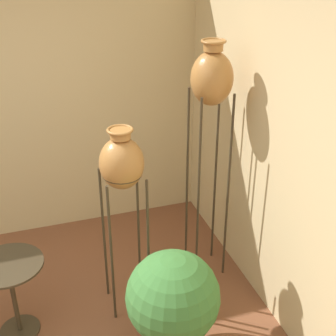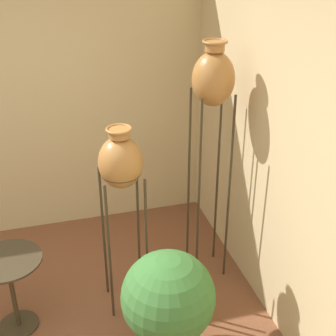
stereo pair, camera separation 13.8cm
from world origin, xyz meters
name	(u,v)px [view 2 (the right image)]	position (x,y,z in m)	size (l,w,h in m)	color
wall_right	(321,186)	(2.17, 0.00, 1.35)	(0.06, 8.28, 2.70)	#D1B784
vase_stand_tall	(213,85)	(1.85, 1.03, 1.71)	(0.32, 0.32, 2.04)	#382D1E
vase_stand_medium	(121,165)	(1.09, 0.81, 1.25)	(0.32, 0.32, 1.54)	#382D1E
side_table	(10,278)	(0.22, 0.76, 0.47)	(0.50, 0.50, 0.64)	#382D1E
potted_plant	(168,300)	(1.27, 0.21, 0.48)	(0.65, 0.65, 0.84)	brown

